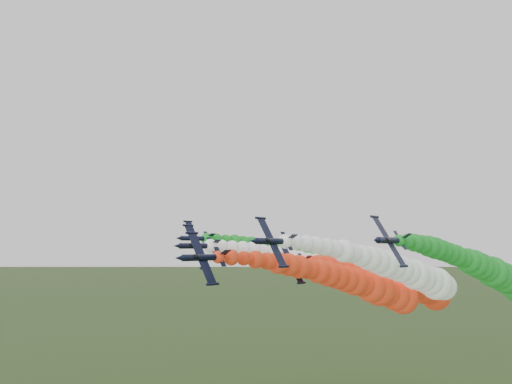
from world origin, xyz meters
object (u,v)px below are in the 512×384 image
jet_lead (363,285)px  jet_inner_left (341,274)px  jet_outer_right (495,274)px  jet_trail (404,284)px  jet_inner_right (407,272)px  jet_outer_left (319,264)px

jet_lead → jet_inner_left: size_ratio=1.00×
jet_outer_right → jet_trail: 23.18m
jet_inner_right → jet_inner_left: bearing=176.7°
jet_lead → jet_inner_right: bearing=52.8°
jet_outer_left → jet_outer_right: bearing=-1.2°
jet_lead → jet_outer_left: size_ratio=1.01×
jet_outer_right → jet_trail: bearing=168.2°
jet_inner_right → jet_outer_right: bearing=37.5°
jet_inner_left → jet_trail: 17.98m
jet_inner_left → jet_outer_right: size_ratio=0.99×
jet_inner_left → jet_trail: jet_inner_left is taller
jet_inner_left → jet_outer_left: size_ratio=1.01×
jet_inner_left → jet_inner_right: (16.76, -0.96, 0.92)m
jet_outer_right → jet_inner_left: bearing=-161.7°
jet_outer_left → jet_outer_right: 44.93m
jet_outer_right → jet_trail: jet_outer_right is taller
jet_lead → jet_outer_right: bearing=42.9°
jet_inner_right → jet_trail: bearing=115.0°
jet_outer_left → jet_outer_right: size_ratio=0.99×
jet_inner_left → jet_outer_left: 17.55m
jet_inner_right → jet_outer_right: 18.78m
jet_inner_right → jet_outer_left: jet_outer_left is taller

